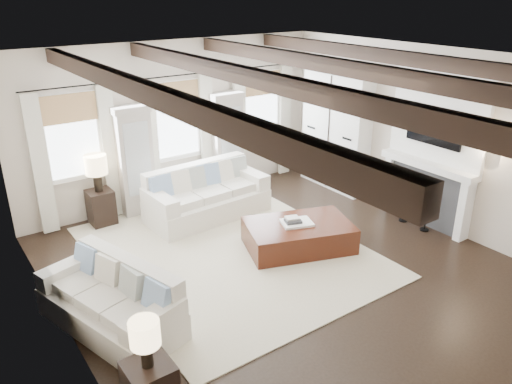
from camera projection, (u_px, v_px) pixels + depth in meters
ground at (293, 273)px, 7.73m from camera, size 7.50×7.50×0.00m
room_shell at (297, 135)px, 8.08m from camera, size 6.54×7.54×3.22m
area_rug at (229, 251)px, 8.37m from camera, size 3.95×4.80×0.02m
sofa_back at (205, 196)px, 9.54m from camera, size 2.35×1.16×0.98m
sofa_left at (114, 302)px, 6.45m from camera, size 1.44×2.19×0.86m
ottoman at (298, 236)px, 8.41m from camera, size 2.00×1.60×0.46m
tray at (297, 223)px, 8.31m from camera, size 0.60×0.52×0.04m
book_lower at (293, 221)px, 8.28m from camera, size 0.31×0.27×0.04m
book_upper at (292, 218)px, 8.30m from camera, size 0.26×0.23×0.03m
side_table_front at (150, 383)px, 5.27m from camera, size 0.49×0.49×0.49m
lamp_front at (145, 336)px, 5.03m from camera, size 0.32×0.32×0.55m
side_table_back at (101, 207)px, 9.23m from camera, size 0.44×0.44×0.66m
lamp_back at (96, 167)px, 8.93m from camera, size 0.40×0.40×0.69m
candlestick_near at (426, 214)px, 8.98m from camera, size 0.16×0.16×0.80m
candlestick_far at (405, 205)px, 9.34m from camera, size 0.16×0.16×0.78m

